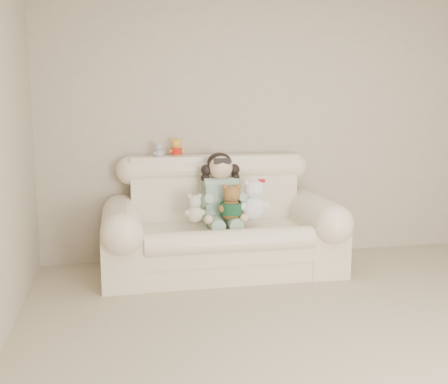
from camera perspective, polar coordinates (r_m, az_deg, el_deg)
floor at (r=3.34m, az=17.85°, el=-17.79°), size 5.00×5.00×0.00m
wall_back at (r=5.30m, az=5.27°, el=7.14°), size 4.50×0.00×4.50m
sofa at (r=4.76m, az=-0.24°, el=-2.60°), size 2.10×0.95×1.03m
seated_child at (r=4.80m, az=-0.37°, el=0.38°), size 0.44×0.52×0.67m
brown_teddy at (r=4.63m, az=0.81°, el=-0.76°), size 0.24×0.19×0.38m
white_cat at (r=4.66m, az=3.19°, el=-0.35°), size 0.32×0.28×0.43m
cream_teddy at (r=4.58m, az=-3.15°, el=-1.45°), size 0.22×0.20×0.29m
yellow_mini_bear at (r=5.00m, az=-5.08°, el=4.89°), size 0.15×0.13×0.21m
grey_mini_plush at (r=4.94m, az=-6.99°, el=4.55°), size 0.12×0.10×0.17m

